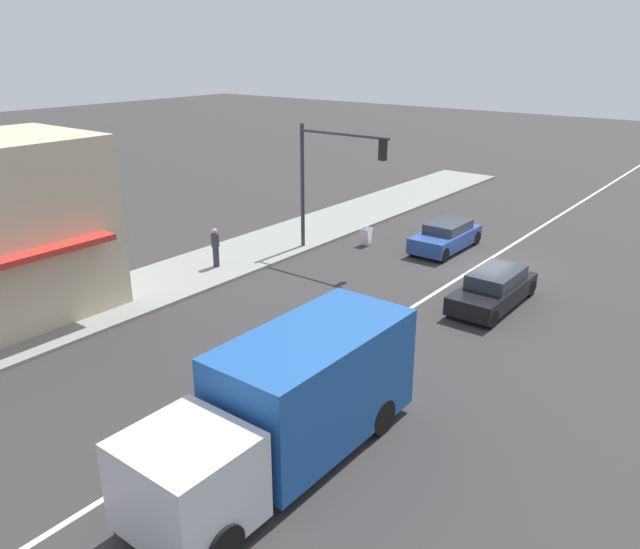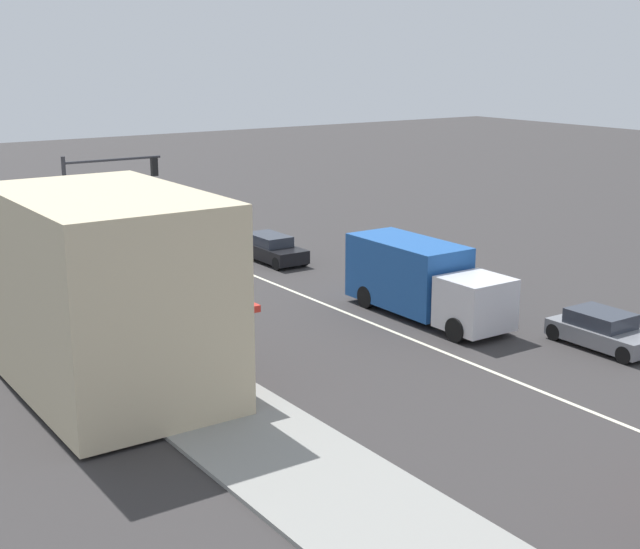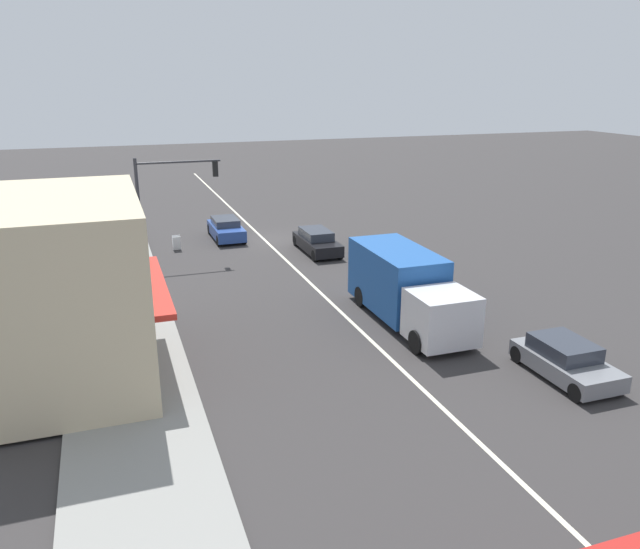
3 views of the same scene
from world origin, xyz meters
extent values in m
plane|color=#333030|center=(0.00, 18.00, 0.00)|extent=(160.00, 160.00, 0.00)
cube|color=gray|center=(9.00, 18.50, 0.06)|extent=(4.00, 73.00, 0.12)
cube|color=beige|center=(0.00, 0.00, 0.00)|extent=(0.16, 60.00, 0.01)
cube|color=#C6B793|center=(10.81, 16.03, 3.14)|extent=(5.16, 8.33, 6.03)
cube|color=red|center=(7.88, 16.03, 2.92)|extent=(0.70, 6.66, 0.20)
cylinder|color=#333338|center=(7.55, 2.86, 2.92)|extent=(0.18, 0.18, 5.60)
cylinder|color=#333338|center=(5.30, 2.86, 5.42)|extent=(4.50, 0.12, 0.12)
cube|color=black|center=(3.35, 2.86, 4.97)|extent=(0.28, 0.24, 0.84)
sphere|color=red|center=(3.35, 2.73, 5.24)|extent=(0.18, 0.18, 0.18)
sphere|color=gold|center=(3.35, 2.73, 4.97)|extent=(0.18, 0.18, 0.18)
sphere|color=green|center=(3.35, 2.73, 4.70)|extent=(0.18, 0.18, 0.18)
cylinder|color=#282D42|center=(8.61, 7.34, 0.56)|extent=(0.26, 0.26, 0.88)
cylinder|color=#333338|center=(8.61, 7.34, 1.28)|extent=(0.34, 0.34, 0.57)
sphere|color=tan|center=(8.61, 7.34, 1.67)|extent=(0.22, 0.22, 0.22)
cube|color=silver|center=(5.48, 0.52, 0.43)|extent=(0.45, 0.21, 0.84)
cube|color=silver|center=(5.48, 0.84, 0.43)|extent=(0.45, 0.21, 0.84)
cube|color=silver|center=(-2.20, 18.17, 1.22)|extent=(2.28, 2.20, 1.90)
cube|color=#1E519E|center=(-2.20, 14.32, 1.57)|extent=(2.40, 5.10, 2.60)
cylinder|color=black|center=(-3.28, 18.37, 0.45)|extent=(0.28, 0.90, 0.90)
cylinder|color=black|center=(-1.12, 18.37, 0.45)|extent=(0.28, 0.90, 0.90)
cylinder|color=black|center=(-3.28, 13.07, 0.45)|extent=(0.28, 0.90, 0.90)
cylinder|color=black|center=(-1.12, 13.07, 0.45)|extent=(0.28, 0.90, 0.90)
cube|color=slate|center=(-5.00, 21.74, 0.46)|extent=(1.84, 3.81, 0.58)
cube|color=#2D333D|center=(-5.00, 21.55, 1.01)|extent=(1.57, 2.10, 0.52)
cylinder|color=black|center=(-4.18, 23.25, 0.31)|extent=(0.22, 0.61, 0.61)
cylinder|color=black|center=(-5.82, 20.23, 0.31)|extent=(0.22, 0.61, 0.61)
cylinder|color=black|center=(-4.18, 20.23, 0.31)|extent=(0.22, 0.61, 0.61)
cube|color=black|center=(-2.20, 3.91, 0.49)|extent=(1.70, 4.36, 0.64)
cube|color=#2D333D|center=(-2.20, 3.69, 1.06)|extent=(1.45, 2.40, 0.49)
cylinder|color=black|center=(-2.95, 5.68, 0.32)|extent=(0.22, 0.64, 0.64)
cylinder|color=black|center=(-1.45, 5.68, 0.32)|extent=(0.22, 0.64, 0.64)
cylinder|color=black|center=(-2.95, 2.14, 0.32)|extent=(0.22, 0.64, 0.64)
cylinder|color=black|center=(-1.45, 2.14, 0.32)|extent=(0.22, 0.64, 0.64)
cube|color=#284793|center=(2.20, -0.97, 0.53)|extent=(1.74, 4.09, 0.69)
cube|color=#2D333D|center=(2.20, -1.17, 1.09)|extent=(1.48, 2.25, 0.42)
cylinder|color=black|center=(1.43, 0.65, 0.33)|extent=(0.22, 0.66, 0.66)
cylinder|color=black|center=(2.97, 0.65, 0.33)|extent=(0.22, 0.66, 0.66)
cylinder|color=black|center=(1.43, -2.58, 0.33)|extent=(0.22, 0.66, 0.66)
cylinder|color=black|center=(2.97, -2.58, 0.33)|extent=(0.22, 0.66, 0.66)
camera|label=1|loc=(-10.11, 24.27, 8.99)|focal=35.00mm
camera|label=2|loc=(20.03, 40.66, 10.18)|focal=50.00mm
camera|label=3|loc=(9.19, 37.13, 9.74)|focal=35.00mm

